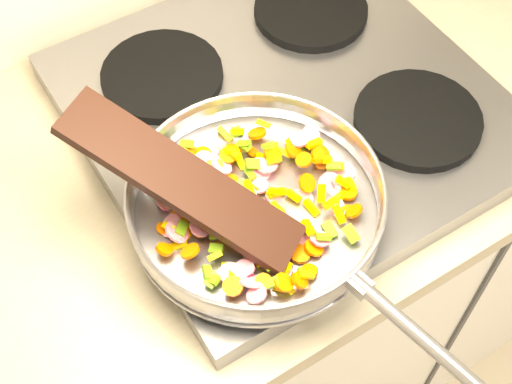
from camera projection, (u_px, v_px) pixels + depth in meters
cooktop at (286, 109)px, 1.10m from camera, size 0.60×0.60×0.04m
grate_fl at (258, 203)px, 0.97m from camera, size 0.19×0.19×0.02m
grate_fr at (418, 119)px, 1.05m from camera, size 0.19×0.19×0.02m
grate_bl at (162, 75)px, 1.10m from camera, size 0.19×0.19×0.02m
grate_br at (311, 10)px, 1.19m from camera, size 0.19×0.19×0.02m
saute_pan at (257, 201)px, 0.93m from camera, size 0.37×0.54×0.05m
vegetable_heap at (253, 201)px, 0.94m from camera, size 0.30×0.29×0.05m
wooden_spatula at (182, 181)px, 0.88m from camera, size 0.23×0.31×0.13m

